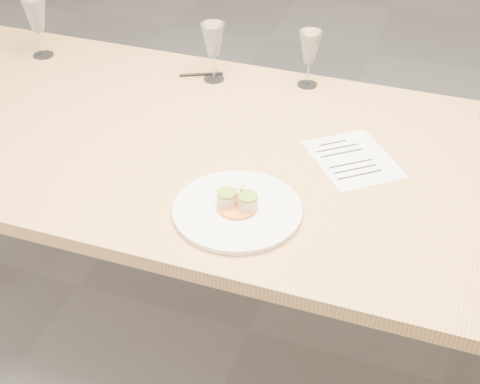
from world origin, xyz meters
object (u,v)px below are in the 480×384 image
(dining_table, at_px, (250,169))
(wine_glass_1, at_px, (213,41))
(dinner_plate, at_px, (237,209))
(wine_glass_2, at_px, (310,48))
(recipe_sheet, at_px, (353,159))
(ballpoint_pen, at_px, (201,74))
(wine_glass_0, at_px, (36,16))

(dining_table, xyz_separation_m, wine_glass_1, (-0.25, 0.36, 0.20))
(dining_table, bearing_deg, dinner_plate, -77.62)
(dining_table, distance_m, dinner_plate, 0.30)
(dinner_plate, xyz_separation_m, wine_glass_2, (-0.01, 0.70, 0.12))
(dinner_plate, bearing_deg, recipe_sheet, 55.86)
(ballpoint_pen, bearing_deg, dinner_plate, -86.46)
(wine_glass_1, bearing_deg, wine_glass_0, -177.26)
(ballpoint_pen, bearing_deg, wine_glass_1, -38.48)
(ballpoint_pen, bearing_deg, recipe_sheet, -54.49)
(wine_glass_0, xyz_separation_m, wine_glass_1, (0.63, 0.03, -0.01))
(recipe_sheet, distance_m, ballpoint_pen, 0.66)
(wine_glass_0, bearing_deg, dining_table, -20.54)
(dinner_plate, height_order, wine_glass_2, wine_glass_2)
(recipe_sheet, distance_m, wine_glass_1, 0.63)
(ballpoint_pen, height_order, wine_glass_2, wine_glass_2)
(recipe_sheet, bearing_deg, dinner_plate, -162.50)
(wine_glass_1, bearing_deg, wine_glass_2, 11.93)
(ballpoint_pen, distance_m, wine_glass_0, 0.60)
(recipe_sheet, xyz_separation_m, wine_glass_0, (-1.16, 0.28, 0.14))
(wine_glass_1, height_order, wine_glass_2, wine_glass_1)
(dinner_plate, distance_m, wine_glass_0, 1.12)
(dinner_plate, xyz_separation_m, wine_glass_0, (-0.94, 0.61, 0.13))
(wine_glass_2, bearing_deg, dinner_plate, -89.37)
(wine_glass_2, bearing_deg, wine_glass_0, -174.26)
(recipe_sheet, height_order, ballpoint_pen, ballpoint_pen)
(dining_table, bearing_deg, wine_glass_1, 124.52)
(dining_table, bearing_deg, wine_glass_0, 159.46)
(wine_glass_0, bearing_deg, ballpoint_pen, 4.11)
(dining_table, distance_m, wine_glass_0, 0.96)
(ballpoint_pen, xyz_separation_m, wine_glass_2, (0.35, 0.05, 0.12))
(ballpoint_pen, bearing_deg, wine_glass_0, 158.79)
(wine_glass_2, bearing_deg, ballpoint_pen, -171.56)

